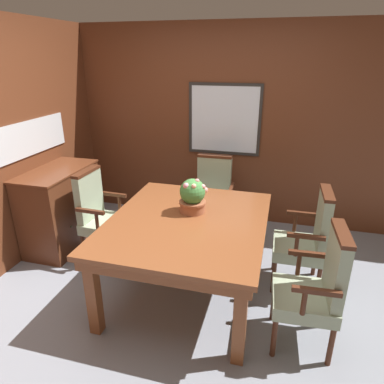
{
  "coord_description": "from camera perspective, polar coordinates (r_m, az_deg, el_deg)",
  "views": [
    {
      "loc": [
        0.83,
        -2.33,
        2.07
      ],
      "look_at": [
        0.1,
        0.38,
        0.95
      ],
      "focal_mm": 32.0,
      "sensor_mm": 36.0,
      "label": 1
    }
  ],
  "objects": [
    {
      "name": "chair_left_far",
      "position": [
        3.76,
        -15.1,
        -3.35
      ],
      "size": [
        0.47,
        0.51,
        0.98
      ],
      "rotation": [
        0.0,
        0.0,
        1.53
      ],
      "color": "#472314",
      "rests_on": "ground_plane"
    },
    {
      "name": "dining_table",
      "position": [
        3.02,
        -0.74,
        -6.17
      ],
      "size": [
        1.34,
        1.57,
        0.75
      ],
      "color": "brown",
      "rests_on": "ground_plane"
    },
    {
      "name": "chair_right_near",
      "position": [
        2.72,
        20.03,
        -14.56
      ],
      "size": [
        0.48,
        0.51,
        0.98
      ],
      "rotation": [
        0.0,
        0.0,
        -1.52
      ],
      "color": "#472314",
      "rests_on": "ground_plane"
    },
    {
      "name": "potted_plant",
      "position": [
        3.06,
        0.12,
        -0.68
      ],
      "size": [
        0.25,
        0.24,
        0.32
      ],
      "color": "#9E5638",
      "rests_on": "dining_table"
    },
    {
      "name": "sideboard_cabinet",
      "position": [
        4.17,
        -20.95,
        -2.49
      ],
      "size": [
        0.52,
        0.95,
        0.91
      ],
      "color": "#512816",
      "rests_on": "ground_plane"
    },
    {
      "name": "chair_head_far",
      "position": [
        4.09,
        3.41,
        -0.47
      ],
      "size": [
        0.5,
        0.46,
        0.98
      ],
      "rotation": [
        0.0,
        0.0,
        0.02
      ],
      "color": "#472314",
      "rests_on": "ground_plane"
    },
    {
      "name": "ground_plane",
      "position": [
        3.23,
        -3.65,
        -18.13
      ],
      "size": [
        14.0,
        14.0,
        0.0
      ],
      "primitive_type": "plane",
      "color": "gray"
    },
    {
      "name": "chair_right_far",
      "position": [
        3.34,
        18.73,
        -7.14
      ],
      "size": [
        0.46,
        0.5,
        0.98
      ],
      "rotation": [
        0.0,
        0.0,
        -1.55
      ],
      "color": "#472314",
      "rests_on": "ground_plane"
    },
    {
      "name": "wall_back",
      "position": [
        4.43,
        4.05,
        10.79
      ],
      "size": [
        7.2,
        0.08,
        2.45
      ],
      "color": "#5B2D19",
      "rests_on": "ground_plane"
    }
  ]
}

